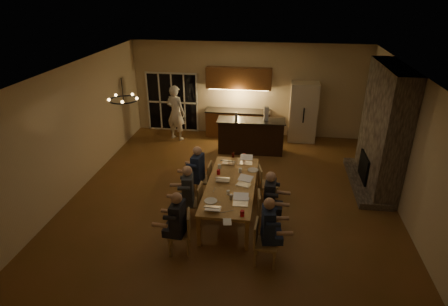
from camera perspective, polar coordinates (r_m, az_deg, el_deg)
floor at (r=9.54m, az=1.15°, el=-6.82°), size 9.00×9.00×0.00m
back_wall at (r=13.08m, az=3.69°, el=9.61°), size 8.00×0.04×3.20m
left_wall at (r=10.08m, az=-22.12°, el=3.18°), size 0.04×9.00×3.20m
right_wall at (r=9.28m, az=26.71°, el=0.53°), size 0.04×9.00×3.20m
ceiling at (r=8.33m, az=1.34°, el=12.45°), size 8.00×9.00×0.04m
french_doors at (r=13.65m, az=-7.86°, el=7.67°), size 1.86×0.08×2.10m
fireplace at (r=10.25m, az=23.15°, el=3.35°), size 0.58×2.50×3.20m
kitchenette at (r=12.91m, az=2.18°, el=7.60°), size 2.24×0.68×2.40m
refrigerator at (r=12.90m, az=11.96°, el=6.12°), size 0.90×0.68×2.00m
dining_table at (r=8.83m, az=1.08°, el=-6.79°), size 1.10×2.83×0.75m
bar_island at (r=11.86m, az=4.11°, el=2.59°), size 2.13×0.74×1.08m
chair_left_near at (r=7.65m, az=-6.86°, el=-11.89°), size 0.51×0.51×0.89m
chair_left_mid at (r=8.56m, az=-4.97°, el=-7.44°), size 0.45×0.45×0.89m
chair_left_far at (r=9.48m, az=-3.35°, el=-3.98°), size 0.45×0.45×0.89m
chair_right_near at (r=7.36m, az=6.41°, el=-13.53°), size 0.47×0.47×0.89m
chair_right_mid at (r=8.26m, az=6.69°, el=-8.81°), size 0.49×0.49×0.89m
chair_right_far at (r=9.32m, az=6.68°, el=-4.66°), size 0.52×0.52×0.89m
person_left_near at (r=7.46m, az=-7.02°, el=-10.64°), size 0.64×0.64×1.38m
person_right_near at (r=7.30m, az=6.71°, el=-11.52°), size 0.68×0.68×1.38m
person_left_mid at (r=8.38m, az=-5.48°, el=-6.23°), size 0.67×0.67×1.38m
person_right_mid at (r=8.17m, az=6.95°, el=-7.22°), size 0.64×0.64×1.38m
person_left_far at (r=9.28m, az=-4.00°, el=-2.93°), size 0.69×0.69×1.38m
standing_person at (r=12.82m, az=-7.37°, el=6.10°), size 0.81×0.67×1.89m
chandelier at (r=8.11m, az=-15.07°, el=7.85°), size 0.62×0.62×0.03m
laptop_a at (r=7.67m, az=-1.68°, el=-7.80°), size 0.32×0.28×0.23m
laptop_b at (r=7.83m, az=2.54°, el=-7.10°), size 0.33×0.29×0.23m
laptop_c at (r=8.72m, az=-0.17°, el=-3.52°), size 0.33×0.29×0.23m
laptop_d at (r=8.54m, az=3.01°, el=-4.21°), size 0.39×0.37×0.23m
laptop_e at (r=9.52m, az=0.69°, el=-0.96°), size 0.34×0.30×0.23m
laptop_f at (r=9.53m, az=3.39°, el=-0.98°), size 0.32×0.29×0.23m
mug_front at (r=8.18m, az=0.64°, el=-6.05°), size 0.07×0.07×0.10m
mug_mid at (r=9.11m, az=2.49°, el=-2.67°), size 0.09×0.09×0.10m
mug_back at (r=9.30m, az=-0.71°, el=-2.05°), size 0.09×0.09×0.10m
redcup_near at (r=7.49m, az=2.79°, el=-9.17°), size 0.09×0.09×0.12m
redcup_mid at (r=9.01m, az=-0.86°, el=-2.92°), size 0.08×0.08×0.12m
redcup_far at (r=9.83m, az=3.05°, el=-0.48°), size 0.10×0.10×0.12m
can_silver at (r=8.01m, az=1.07°, el=-6.71°), size 0.07×0.07×0.12m
can_cola at (r=9.88m, az=1.40°, el=-0.32°), size 0.07×0.07×0.12m
plate_near at (r=8.06m, az=3.01°, el=-6.93°), size 0.25×0.25×0.02m
plate_left at (r=7.97m, az=-2.04°, el=-7.30°), size 0.28×0.28×0.02m
plate_far at (r=9.24m, az=4.45°, el=-2.60°), size 0.27×0.27×0.02m
notepad at (r=7.34m, az=0.50°, el=-10.46°), size 0.20×0.25×0.01m
bar_bottle at (r=11.63m, az=1.89°, el=5.66°), size 0.09×0.09×0.24m
bar_blender at (r=11.63m, az=6.43°, el=5.99°), size 0.16×0.16×0.42m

